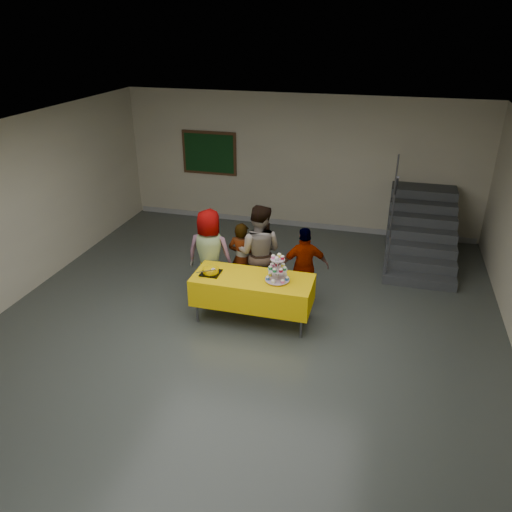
# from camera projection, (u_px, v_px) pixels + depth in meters

# --- Properties ---
(room_shell) EXTENTS (10.00, 10.04, 3.02)m
(room_shell) POSITION_uv_depth(u_px,v_px,m) (230.00, 213.00, 6.48)
(room_shell) COLOR #4C514C
(room_shell) RESTS_ON ground
(bake_table) EXTENTS (1.88, 0.78, 0.77)m
(bake_table) POSITION_uv_depth(u_px,v_px,m) (253.00, 290.00, 7.85)
(bake_table) COLOR #595960
(bake_table) RESTS_ON ground
(cupcake_stand) EXTENTS (0.38, 0.38, 0.44)m
(cupcake_stand) POSITION_uv_depth(u_px,v_px,m) (277.00, 271.00, 7.58)
(cupcake_stand) COLOR silver
(cupcake_stand) RESTS_ON bake_table
(bear_cake) EXTENTS (0.32, 0.36, 0.12)m
(bear_cake) POSITION_uv_depth(u_px,v_px,m) (211.00, 270.00, 7.86)
(bear_cake) COLOR black
(bear_cake) RESTS_ON bake_table
(schoolchild_a) EXTENTS (0.81, 0.55, 1.60)m
(schoolchild_a) POSITION_uv_depth(u_px,v_px,m) (210.00, 255.00, 8.44)
(schoolchild_a) COLOR slate
(schoolchild_a) RESTS_ON ground
(schoolchild_b) EXTENTS (0.52, 0.37, 1.33)m
(schoolchild_b) POSITION_uv_depth(u_px,v_px,m) (242.00, 259.00, 8.58)
(schoolchild_b) COLOR slate
(schoolchild_b) RESTS_ON ground
(schoolchild_c) EXTENTS (0.82, 0.64, 1.68)m
(schoolchild_c) POSITION_uv_depth(u_px,v_px,m) (259.00, 252.00, 8.43)
(schoolchild_c) COLOR slate
(schoolchild_c) RESTS_ON ground
(schoolchild_d) EXTENTS (0.88, 0.56, 1.38)m
(schoolchild_d) POSITION_uv_depth(u_px,v_px,m) (305.00, 267.00, 8.25)
(schoolchild_d) COLOR slate
(schoolchild_d) RESTS_ON ground
(staircase) EXTENTS (1.30, 2.40, 2.04)m
(staircase) POSITION_uv_depth(u_px,v_px,m) (420.00, 232.00, 10.13)
(staircase) COLOR #424447
(staircase) RESTS_ON ground
(noticeboard) EXTENTS (1.30, 0.05, 1.00)m
(noticeboard) POSITION_uv_depth(u_px,v_px,m) (209.00, 153.00, 11.51)
(noticeboard) COLOR #472B16
(noticeboard) RESTS_ON ground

